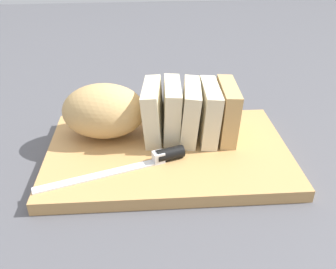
{
  "coord_description": "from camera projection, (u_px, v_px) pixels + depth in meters",
  "views": [
    {
      "loc": [
        -0.05,
        -0.58,
        0.41
      ],
      "look_at": [
        0.0,
        0.0,
        0.05
      ],
      "focal_mm": 38.52,
      "sensor_mm": 36.0,
      "label": 1
    }
  ],
  "objects": [
    {
      "name": "ground_plane",
      "position": [
        168.0,
        158.0,
        0.71
      ],
      "size": [
        3.0,
        3.0,
        0.0
      ],
      "primitive_type": "plane",
      "color": "#4C4C51"
    },
    {
      "name": "cutting_board",
      "position": [
        168.0,
        153.0,
        0.7
      ],
      "size": [
        0.47,
        0.3,
        0.02
      ],
      "primitive_type": "cube",
      "rotation": [
        0.0,
        0.0,
        -0.02
      ],
      "color": "tan",
      "rests_on": "ground_plane"
    },
    {
      "name": "bread_loaf",
      "position": [
        145.0,
        111.0,
        0.71
      ],
      "size": [
        0.35,
        0.15,
        0.11
      ],
      "rotation": [
        0.0,
        0.0,
        -0.09
      ],
      "color": "tan",
      "rests_on": "cutting_board"
    },
    {
      "name": "bread_knife",
      "position": [
        153.0,
        159.0,
        0.65
      ],
      "size": [
        0.27,
        0.1,
        0.02
      ],
      "rotation": [
        0.0,
        0.0,
        3.44
      ],
      "color": "silver",
      "rests_on": "cutting_board"
    },
    {
      "name": "crumb_near_knife",
      "position": [
        161.0,
        152.0,
        0.68
      ],
      "size": [
        0.01,
        0.01,
        0.01
      ],
      "primitive_type": "sphere",
      "color": "tan",
      "rests_on": "cutting_board"
    },
    {
      "name": "crumb_near_loaf",
      "position": [
        164.0,
        138.0,
        0.72
      ],
      "size": [
        0.0,
        0.0,
        0.0
      ],
      "primitive_type": "sphere",
      "color": "tan",
      "rests_on": "cutting_board"
    },
    {
      "name": "crumb_stray_left",
      "position": [
        166.0,
        150.0,
        0.68
      ],
      "size": [
        0.01,
        0.01,
        0.01
      ],
      "primitive_type": "sphere",
      "color": "tan",
      "rests_on": "cutting_board"
    }
  ]
}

